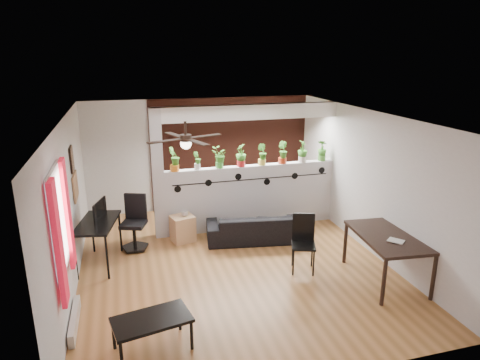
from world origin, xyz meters
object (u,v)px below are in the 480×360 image
at_px(potted_plant_4, 262,154).
at_px(coffee_table, 152,322).
at_px(potted_plant_3, 241,155).
at_px(folding_chair, 303,237).
at_px(potted_plant_6, 303,151).
at_px(potted_plant_7, 322,150).
at_px(cube_shelf, 183,228).
at_px(computer_desk, 97,226).
at_px(potted_plant_0, 174,158).
at_px(cup, 185,214).
at_px(potted_plant_2, 219,157).
at_px(dining_table, 388,240).
at_px(potted_plant_1, 197,160).
at_px(office_chair, 135,226).
at_px(sofa, 255,228).
at_px(potted_plant_5, 283,152).
at_px(ceiling_fan, 186,140).

height_order(potted_plant_4, coffee_table, potted_plant_4).
relative_size(potted_plant_3, folding_chair, 0.48).
xyz_separation_m(potted_plant_6, potted_plant_7, (0.45, 0.00, -0.01)).
xyz_separation_m(potted_plant_6, cube_shelf, (-2.64, -0.34, -1.33)).
bearing_deg(potted_plant_4, computer_desk, -163.98).
height_order(potted_plant_0, potted_plant_3, potted_plant_0).
xyz_separation_m(potted_plant_6, cup, (-2.59, -0.34, -1.02)).
relative_size(potted_plant_2, dining_table, 0.28).
height_order(potted_plant_1, potted_plant_2, potted_plant_2).
bearing_deg(potted_plant_7, computer_desk, -168.52).
relative_size(potted_plant_1, potted_plant_4, 0.82).
xyz_separation_m(potted_plant_0, coffee_table, (-0.76, -3.46, -1.21)).
distance_m(potted_plant_4, office_chair, 2.91).
xyz_separation_m(potted_plant_7, folding_chair, (-1.27, -2.02, -1.01)).
xyz_separation_m(computer_desk, folding_chair, (3.36, -1.08, -0.15)).
xyz_separation_m(potted_plant_0, potted_plant_6, (2.71, 0.00, -0.01)).
xyz_separation_m(potted_plant_1, potted_plant_2, (0.45, 0.00, 0.03)).
relative_size(potted_plant_2, potted_plant_3, 0.91).
xyz_separation_m(potted_plant_3, dining_table, (1.68, -2.73, -0.89)).
distance_m(potted_plant_0, potted_plant_7, 3.16).
bearing_deg(folding_chair, potted_plant_7, 57.77).
bearing_deg(potted_plant_7, cup, -173.63).
bearing_deg(potted_plant_3, sofa, -82.46).
bearing_deg(computer_desk, potted_plant_4, 16.02).
distance_m(potted_plant_3, dining_table, 3.33).
bearing_deg(potted_plant_0, potted_plant_6, 0.00).
distance_m(potted_plant_7, sofa, 2.27).
height_order(potted_plant_2, potted_plant_5, potted_plant_5).
bearing_deg(computer_desk, cube_shelf, 21.35).
relative_size(potted_plant_5, potted_plant_6, 1.02).
xyz_separation_m(ceiling_fan, potted_plant_7, (3.18, 1.80, -0.73)).
height_order(ceiling_fan, potted_plant_4, ceiling_fan).
distance_m(potted_plant_0, computer_desk, 1.95).
relative_size(ceiling_fan, potted_plant_3, 2.55).
xyz_separation_m(potted_plant_7, coffee_table, (-3.92, -3.46, -1.19)).
relative_size(potted_plant_6, cup, 3.67).
xyz_separation_m(potted_plant_0, sofa, (1.44, -0.68, -1.34)).
xyz_separation_m(potted_plant_0, potted_plant_4, (1.81, 0.00, -0.02)).
bearing_deg(potted_plant_1, potted_plant_6, 0.00).
distance_m(sofa, computer_desk, 2.96).
bearing_deg(dining_table, cup, 140.59).
distance_m(potted_plant_6, dining_table, 2.89).
height_order(computer_desk, dining_table, computer_desk).
bearing_deg(potted_plant_1, potted_plant_7, 0.00).
height_order(ceiling_fan, computer_desk, ceiling_fan).
bearing_deg(cube_shelf, ceiling_fan, -107.25).
bearing_deg(coffee_table, sofa, 51.55).
height_order(potted_plant_6, folding_chair, potted_plant_6).
bearing_deg(cup, potted_plant_1, 45.34).
xyz_separation_m(ceiling_fan, office_chair, (-0.82, 1.38, -1.86)).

